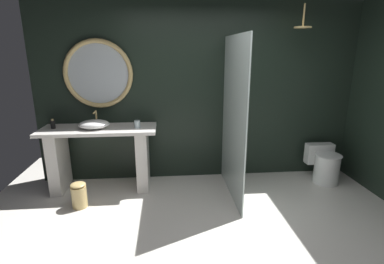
{
  "coord_description": "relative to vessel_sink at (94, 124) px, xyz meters",
  "views": [
    {
      "loc": [
        -0.54,
        -2.43,
        1.91
      ],
      "look_at": [
        -0.23,
        0.98,
        0.96
      ],
      "focal_mm": 27.42,
      "sensor_mm": 36.0,
      "label": 1
    }
  ],
  "objects": [
    {
      "name": "ground_plane",
      "position": [
        1.51,
        -1.52,
        -0.95
      ],
      "size": [
        5.76,
        5.76,
        0.0
      ],
      "primitive_type": "plane",
      "color": "silver"
    },
    {
      "name": "back_wall_panel",
      "position": [
        1.51,
        0.38,
        0.35
      ],
      "size": [
        4.8,
        0.1,
        2.6
      ],
      "primitive_type": "cube",
      "color": "black",
      "rests_on": "ground_plane"
    },
    {
      "name": "vanity_counter",
      "position": [
        0.05,
        0.02,
        -0.42
      ],
      "size": [
        1.56,
        0.58,
        0.89
      ],
      "color": "silver",
      "rests_on": "ground_plane"
    },
    {
      "name": "vessel_sink",
      "position": [
        0.0,
        0.0,
        0.0
      ],
      "size": [
        0.41,
        0.33,
        0.22
      ],
      "color": "white",
      "rests_on": "vanity_counter"
    },
    {
      "name": "tumbler_cup",
      "position": [
        0.58,
        -0.02,
        -0.01
      ],
      "size": [
        0.08,
        0.08,
        0.1
      ],
      "primitive_type": "cylinder",
      "color": "silver",
      "rests_on": "vanity_counter"
    },
    {
      "name": "soap_dispenser",
      "position": [
        -0.55,
        0.05,
        -0.0
      ],
      "size": [
        0.06,
        0.06,
        0.13
      ],
      "color": "black",
      "rests_on": "vanity_counter"
    },
    {
      "name": "round_wall_mirror",
      "position": [
        0.05,
        0.29,
        0.65
      ],
      "size": [
        0.95,
        0.07,
        0.95
      ],
      "color": "tan"
    },
    {
      "name": "shower_glass_panel",
      "position": [
        1.84,
        -0.31,
        0.1
      ],
      "size": [
        0.02,
        1.28,
        2.1
      ],
      "primitive_type": "cube",
      "color": "silver",
      "rests_on": "ground_plane"
    },
    {
      "name": "rain_shower_head",
      "position": [
        2.8,
        0.01,
        1.28
      ],
      "size": [
        0.23,
        0.23,
        0.3
      ],
      "color": "tan"
    },
    {
      "name": "toilet",
      "position": [
        3.32,
        -0.04,
        -0.69
      ],
      "size": [
        0.41,
        0.54,
        0.53
      ],
      "color": "white",
      "rests_on": "ground_plane"
    },
    {
      "name": "waste_bin",
      "position": [
        -0.14,
        -0.51,
        -0.78
      ],
      "size": [
        0.19,
        0.19,
        0.33
      ],
      "color": "tan",
      "rests_on": "ground_plane"
    }
  ]
}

